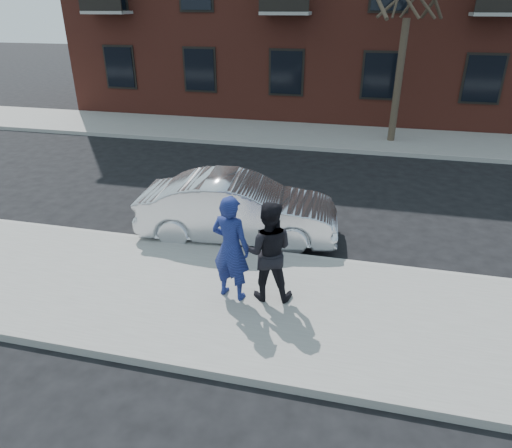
# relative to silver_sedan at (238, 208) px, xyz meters

# --- Properties ---
(ground) EXTENTS (100.00, 100.00, 0.00)m
(ground) POSITION_rel_silver_sedan_xyz_m (-0.95, -2.30, -0.72)
(ground) COLOR black
(ground) RESTS_ON ground
(near_sidewalk) EXTENTS (50.00, 3.50, 0.15)m
(near_sidewalk) POSITION_rel_silver_sedan_xyz_m (-0.95, -2.55, -0.64)
(near_sidewalk) COLOR gray
(near_sidewalk) RESTS_ON ground
(near_curb) EXTENTS (50.00, 0.10, 0.15)m
(near_curb) POSITION_rel_silver_sedan_xyz_m (-0.95, -0.75, -0.64)
(near_curb) COLOR #999691
(near_curb) RESTS_ON ground
(far_sidewalk) EXTENTS (50.00, 3.50, 0.15)m
(far_sidewalk) POSITION_rel_silver_sedan_xyz_m (-0.95, 8.95, -0.64)
(far_sidewalk) COLOR gray
(far_sidewalk) RESTS_ON ground
(far_curb) EXTENTS (50.00, 0.10, 0.15)m
(far_curb) POSITION_rel_silver_sedan_xyz_m (-0.95, 7.15, -0.64)
(far_curb) COLOR #999691
(far_curb) RESTS_ON ground
(silver_sedan) EXTENTS (4.48, 1.94, 1.43)m
(silver_sedan) POSITION_rel_silver_sedan_xyz_m (0.00, 0.00, 0.00)
(silver_sedan) COLOR silver
(silver_sedan) RESTS_ON ground
(man_hoodie) EXTENTS (0.77, 0.60, 1.89)m
(man_hoodie) POSITION_rel_silver_sedan_xyz_m (0.55, -2.43, 0.38)
(man_hoodie) COLOR navy
(man_hoodie) RESTS_ON near_sidewalk
(man_peacoat) EXTENTS (0.95, 0.78, 1.79)m
(man_peacoat) POSITION_rel_silver_sedan_xyz_m (1.16, -2.31, 0.33)
(man_peacoat) COLOR black
(man_peacoat) RESTS_ON near_sidewalk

